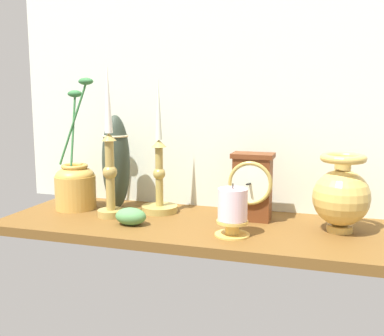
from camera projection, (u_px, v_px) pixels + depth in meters
The scene contains 10 objects.
ground_plane at pixel (195, 227), 117.11cm from camera, with size 100.00×36.00×2.40cm, color brown.
back_wall at pixel (215, 93), 129.19cm from camera, with size 120.00×2.00×65.00cm, color silver.
mantel_clock at pixel (252, 186), 117.82cm from camera, with size 11.17×8.98×17.42cm.
candlestick_tall_left at pixel (159, 179), 125.81cm from camera, with size 9.94×9.94×36.65cm.
candlestick_tall_center at pixel (110, 165), 120.66cm from camera, with size 7.20×7.20×40.40cm.
brass_vase_bulbous at pixel (341, 195), 107.69cm from camera, with size 13.34×13.34×18.57cm.
brass_vase_jar at pixel (75, 183), 130.19cm from camera, with size 11.44×11.44×36.76cm.
pillar_candle_front at pixel (233, 211), 105.22cm from camera, with size 8.13×8.13×12.23cm.
tall_ceramic_vase at pixel (116, 162), 129.92cm from camera, with size 7.86×7.86×26.54cm.
ivy_sprig at pixel (131, 216), 114.41cm from camera, with size 7.99×5.59×4.36cm.
Camera 1 is at (33.38, -108.22, 32.21)cm, focal length 43.02 mm.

